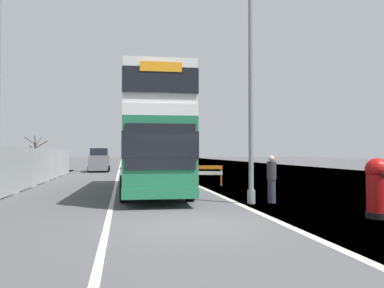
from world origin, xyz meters
TOP-DOWN VIEW (x-y plane):
  - ground at (0.58, 0.16)m, footprint 140.00×280.00m
  - double_decker_bus at (-0.22, 7.87)m, footprint 3.08×11.09m
  - lamppost_foreground at (2.93, 3.33)m, footprint 0.29×0.70m
  - red_pillar_postbox at (5.42, -0.18)m, footprint 0.66×0.66m
  - roadworks_barrier at (3.11, 10.67)m, footprint 1.50×0.83m
  - construction_site_fence at (-6.36, 14.68)m, footprint 0.44×20.60m
  - car_oncoming_near at (-3.88, 27.35)m, footprint 1.93×4.25m
  - car_receding_mid at (-0.31, 33.44)m, footprint 2.03×4.46m
  - bare_tree_far_verge_mid at (-14.01, 47.04)m, footprint 3.39×3.49m
  - pedestrian_at_kerb at (3.73, 3.37)m, footprint 0.34×0.34m

SIDE VIEW (x-z plane):
  - ground at x=0.58m, z-range -0.10..0.00m
  - roadworks_barrier at x=3.11m, z-range 0.13..1.25m
  - pedestrian_at_kerb at x=3.73m, z-range 0.01..1.75m
  - red_pillar_postbox at x=5.42m, z-range 0.08..1.78m
  - car_receding_mid at x=-0.31m, z-range -0.06..1.95m
  - construction_site_fence at x=-6.36m, z-range -0.04..2.09m
  - car_oncoming_near at x=-3.88m, z-range -0.06..2.19m
  - bare_tree_far_verge_mid at x=-14.01m, z-range 0.01..4.26m
  - double_decker_bus at x=-0.22m, z-range 0.16..5.14m
  - lamppost_foreground at x=2.93m, z-range -0.24..8.47m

